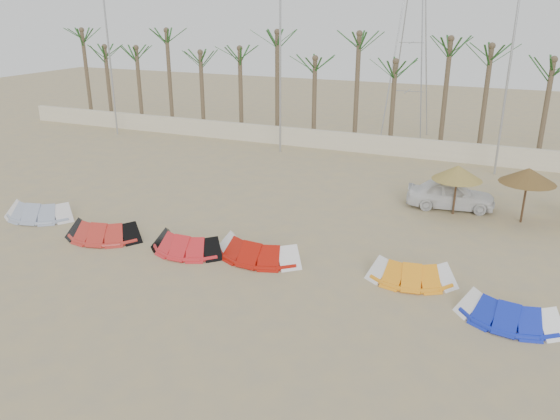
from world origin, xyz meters
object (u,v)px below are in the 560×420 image
at_px(kite_blue, 509,308).
at_px(kite_orange, 413,269).
at_px(kite_grey, 42,209).
at_px(parasol_mid, 528,176).
at_px(kite_red_mid, 189,241).
at_px(kite_red_right, 260,247).
at_px(car, 451,194).
at_px(kite_red_left, 107,228).
at_px(parasol_left, 458,173).

bearing_deg(kite_blue, kite_orange, 154.73).
distance_m(kite_grey, parasol_mid, 22.59).
relative_size(kite_red_mid, parasol_mid, 1.21).
distance_m(kite_red_right, kite_blue, 9.38).
height_order(kite_red_right, car, car).
distance_m(kite_red_left, kite_red_mid, 4.02).
relative_size(parasol_left, car, 0.58).
bearing_deg(kite_orange, car, 88.21).
bearing_deg(kite_red_right, parasol_mid, 40.51).
bearing_deg(kite_grey, kite_red_left, -9.61).
bearing_deg(parasol_mid, kite_red_right, -139.49).
xyz_separation_m(kite_orange, parasol_left, (0.54, 7.63, 1.67)).
xyz_separation_m(kite_red_mid, parasol_mid, (12.46, 8.83, 1.84)).
xyz_separation_m(kite_red_left, kite_red_right, (6.90, 0.87, 0.00)).
bearing_deg(kite_red_left, kite_orange, 5.60).
height_order(kite_red_left, kite_blue, same).
distance_m(kite_red_left, kite_red_right, 6.96).
relative_size(kite_red_right, parasol_left, 1.52).
bearing_deg(kite_red_right, parasol_left, 50.83).
bearing_deg(kite_grey, kite_blue, -2.92).
height_order(kite_red_left, kite_red_right, same).
bearing_deg(kite_grey, kite_red_mid, -3.60).
relative_size(kite_blue, parasol_mid, 1.26).
bearing_deg(kite_grey, kite_orange, 1.68).
bearing_deg(kite_red_mid, car, 46.07).
distance_m(kite_red_right, kite_orange, 6.01).
distance_m(parasol_mid, car, 3.71).
xyz_separation_m(kite_red_mid, parasol_left, (9.42, 8.67, 1.67)).
relative_size(kite_orange, car, 0.77).
bearing_deg(parasol_left, parasol_mid, 2.94).
xyz_separation_m(kite_grey, kite_orange, (17.36, 0.51, -0.00)).
bearing_deg(car, kite_red_right, 135.81).
relative_size(kite_red_mid, kite_red_right, 0.85).
relative_size(kite_grey, kite_blue, 1.09).
xyz_separation_m(kite_red_left, parasol_left, (13.44, 8.90, 1.67)).
relative_size(kite_red_left, kite_red_right, 0.96).
bearing_deg(kite_red_mid, kite_grey, 176.40).
xyz_separation_m(kite_red_mid, kite_blue, (12.20, -0.52, 0.00)).
bearing_deg(kite_red_left, kite_red_mid, 3.18).
bearing_deg(car, parasol_mid, -110.25).
bearing_deg(parasol_mid, parasol_left, -177.06).
xyz_separation_m(kite_grey, parasol_mid, (20.93, 8.30, 1.84)).
xyz_separation_m(parasol_left, car, (-0.28, 0.82, -1.37)).
bearing_deg(car, parasol_left, -170.32).
xyz_separation_m(kite_grey, kite_red_right, (11.36, 0.12, 0.00)).
relative_size(kite_red_right, kite_orange, 1.14).
distance_m(kite_red_mid, kite_orange, 8.94).
distance_m(kite_red_mid, parasol_mid, 15.38).
xyz_separation_m(kite_grey, parasol_left, (17.90, 8.14, 1.67)).
height_order(kite_red_mid, kite_blue, same).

